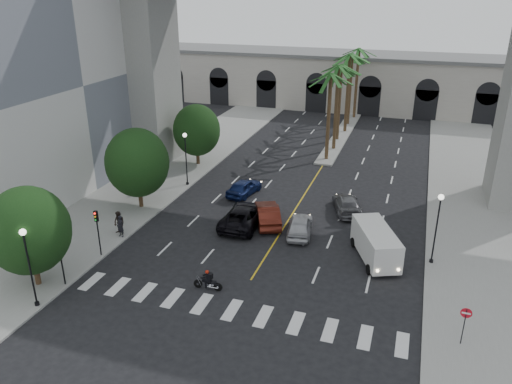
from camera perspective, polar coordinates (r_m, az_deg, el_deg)
name	(u,v)px	position (r m, az deg, el deg)	size (l,w,h in m)	color
ground	(240,296)	(32.26, -1.79, -11.84)	(140.00, 140.00, 0.00)	black
sidewalk_left	(150,184)	(50.16, -12.03, 0.86)	(8.00, 100.00, 0.15)	gray
sidewalk_right	(478,228)	(44.21, 24.08, -3.77)	(8.00, 100.00, 0.15)	gray
median	(341,136)	(66.13, 9.70, 6.37)	(2.00, 24.00, 0.20)	gray
building_left	(9,78)	(52.41, -26.35, 11.64)	(16.50, 32.50, 20.60)	silver
pier_building	(361,81)	(81.65, 11.91, 12.30)	(71.00, 10.50, 8.50)	beige
palm_a	(331,78)	(54.50, 8.54, 12.72)	(3.20, 3.20, 10.30)	#47331E
palm_b	(338,70)	(58.33, 9.40, 13.58)	(3.20, 3.20, 10.60)	#47331E
palm_c	(341,69)	(62.35, 9.74, 13.70)	(3.20, 3.20, 10.10)	#47331E
palm_d	(350,58)	(66.11, 10.68, 14.78)	(3.20, 3.20, 10.90)	#47331E
palm_e	(352,58)	(70.13, 10.95, 14.81)	(3.20, 3.20, 10.40)	#47331E
palm_f	(359,52)	(74.00, 11.67, 15.37)	(3.20, 3.20, 10.70)	#47331E
street_tree_near	(28,231)	(34.38, -24.57, -4.03)	(5.20, 5.20, 6.89)	#382616
street_tree_mid	(137,163)	(43.76, -13.42, 3.28)	(5.44, 5.44, 7.21)	#382616
street_tree_far	(197,130)	(53.90, -6.80, 7.03)	(5.04, 5.04, 6.68)	#382616
lamp_post_left_near	(29,261)	(32.45, -24.56, -7.23)	(0.40, 0.40, 5.35)	black
lamp_post_left_far	(186,155)	(48.27, -8.03, 4.26)	(0.40, 0.40, 5.35)	black
lamp_post_right	(437,223)	(36.23, 19.99, -3.36)	(0.40, 0.40, 5.35)	black
traffic_signal_near	(60,252)	(34.30, -21.50, -6.42)	(0.25, 0.18, 3.65)	black
traffic_signal_far	(97,226)	(37.04, -17.68, -3.68)	(0.25, 0.18, 3.65)	black
motorcycle_rider	(209,281)	(32.71, -5.45, -10.07)	(1.96, 0.53, 1.41)	black
car_a	(300,225)	(39.40, 5.05, -3.81)	(1.82, 4.52, 1.54)	#AEAEB3
car_b	(268,214)	(40.99, 1.33, -2.53)	(1.77, 5.07, 1.67)	#4F180F
car_c	(244,216)	(40.67, -1.41, -2.73)	(2.79, 6.05, 1.68)	black
car_d	(347,204)	(43.81, 10.34, -1.35)	(2.03, 5.00, 1.45)	#59595E
car_e	(244,187)	(46.59, -1.37, 0.56)	(1.78, 4.43, 1.51)	#101C4C
cargo_van	(376,243)	(36.52, 13.54, -5.71)	(4.10, 5.89, 2.36)	silver
pedestrian_a	(120,226)	(39.94, -15.24, -3.81)	(0.63, 0.41, 1.73)	black
pedestrian_b	(119,223)	(40.31, -15.36, -3.43)	(0.92, 0.72, 1.90)	black
do_not_enter_sign	(465,319)	(29.61, 22.79, -13.22)	(0.60, 0.06, 2.45)	black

